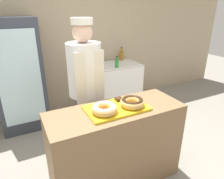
# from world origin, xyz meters

# --- Properties ---
(ground_plane) EXTENTS (14.00, 14.00, 0.00)m
(ground_plane) POSITION_xyz_m (0.00, 0.00, 0.00)
(ground_plane) COLOR gray
(wall_back) EXTENTS (8.00, 0.06, 2.70)m
(wall_back) POSITION_xyz_m (0.00, 2.13, 1.35)
(wall_back) COLOR tan
(wall_back) RESTS_ON ground_plane
(display_counter) EXTENTS (1.43, 0.54, 0.93)m
(display_counter) POSITION_xyz_m (0.00, 0.00, 0.46)
(display_counter) COLOR brown
(display_counter) RESTS_ON ground_plane
(serving_tray) EXTENTS (0.62, 0.38, 0.02)m
(serving_tray) POSITION_xyz_m (0.00, 0.00, 0.94)
(serving_tray) COLOR yellow
(serving_tray) RESTS_ON display_counter
(donut_light_glaze) EXTENTS (0.25, 0.25, 0.08)m
(donut_light_glaze) POSITION_xyz_m (-0.16, -0.05, 1.00)
(donut_light_glaze) COLOR tan
(donut_light_glaze) RESTS_ON serving_tray
(donut_chocolate_glaze) EXTENTS (0.25, 0.25, 0.08)m
(donut_chocolate_glaze) POSITION_xyz_m (0.16, -0.05, 1.00)
(donut_chocolate_glaze) COLOR tan
(donut_chocolate_glaze) RESTS_ON serving_tray
(brownie_back_left) EXTENTS (0.07, 0.07, 0.03)m
(brownie_back_left) POSITION_xyz_m (-0.10, 0.13, 0.97)
(brownie_back_left) COLOR #382111
(brownie_back_left) RESTS_ON serving_tray
(brownie_back_right) EXTENTS (0.07, 0.07, 0.03)m
(brownie_back_right) POSITION_xyz_m (0.10, 0.13, 0.97)
(brownie_back_right) COLOR #382111
(brownie_back_right) RESTS_ON serving_tray
(baker_person) EXTENTS (0.41, 0.41, 1.79)m
(baker_person) POSITION_xyz_m (-0.10, 0.64, 0.94)
(baker_person) COLOR #4C4C51
(baker_person) RESTS_ON ground_plane
(beverage_fridge) EXTENTS (0.72, 0.63, 1.77)m
(beverage_fridge) POSITION_xyz_m (-0.81, 1.75, 0.89)
(beverage_fridge) COLOR #333842
(beverage_fridge) RESTS_ON ground_plane
(chest_freezer) EXTENTS (1.04, 0.62, 0.87)m
(chest_freezer) POSITION_xyz_m (0.86, 1.76, 0.44)
(chest_freezer) COLOR white
(chest_freezer) RESTS_ON ground_plane
(bottle_amber) EXTENTS (0.08, 0.08, 0.27)m
(bottle_amber) POSITION_xyz_m (1.18, 1.99, 0.98)
(bottle_amber) COLOR #99661E
(bottle_amber) RESTS_ON chest_freezer
(bottle_green) EXTENTS (0.07, 0.07, 0.21)m
(bottle_green) POSITION_xyz_m (0.82, 1.53, 0.96)
(bottle_green) COLOR #2D8C38
(bottle_green) RESTS_ON chest_freezer
(bottle_blue) EXTENTS (0.06, 0.06, 0.21)m
(bottle_blue) POSITION_xyz_m (0.71, 1.97, 0.95)
(bottle_blue) COLOR #1E4CB2
(bottle_blue) RESTS_ON chest_freezer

